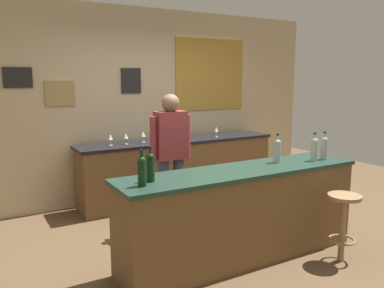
# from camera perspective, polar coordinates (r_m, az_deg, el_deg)

# --- Properties ---
(ground_plane) EXTENTS (10.00, 10.00, 0.00)m
(ground_plane) POSITION_cam_1_polar(r_m,az_deg,el_deg) (4.46, 3.86, -14.20)
(ground_plane) COLOR brown
(back_wall) EXTENTS (6.00, 0.09, 2.80)m
(back_wall) POSITION_cam_1_polar(r_m,az_deg,el_deg) (5.89, -6.95, 5.82)
(back_wall) COLOR tan
(back_wall) RESTS_ON ground_plane
(bar_counter) EXTENTS (2.57, 0.60, 0.92)m
(bar_counter) POSITION_cam_1_polar(r_m,az_deg,el_deg) (3.99, 7.19, -10.07)
(bar_counter) COLOR brown
(bar_counter) RESTS_ON ground_plane
(side_counter) EXTENTS (3.04, 0.56, 0.90)m
(side_counter) POSITION_cam_1_polar(r_m,az_deg,el_deg) (5.86, -1.85, -3.68)
(side_counter) COLOR brown
(side_counter) RESTS_ON ground_plane
(bartender) EXTENTS (0.52, 0.21, 1.62)m
(bartender) POSITION_cam_1_polar(r_m,az_deg,el_deg) (4.58, -3.10, -1.24)
(bartender) COLOR #384766
(bartender) RESTS_ON ground_plane
(bar_stool) EXTENTS (0.32, 0.32, 0.68)m
(bar_stool) POSITION_cam_1_polar(r_m,az_deg,el_deg) (4.16, 21.20, -9.84)
(bar_stool) COLOR olive
(bar_stool) RESTS_ON ground_plane
(wine_bottle_a) EXTENTS (0.07, 0.07, 0.31)m
(wine_bottle_a) POSITION_cam_1_polar(r_m,az_deg,el_deg) (3.23, -7.32, -3.79)
(wine_bottle_a) COLOR black
(wine_bottle_a) RESTS_ON bar_counter
(wine_bottle_b) EXTENTS (0.07, 0.07, 0.31)m
(wine_bottle_b) POSITION_cam_1_polar(r_m,az_deg,el_deg) (3.36, -6.08, -3.22)
(wine_bottle_b) COLOR black
(wine_bottle_b) RESTS_ON bar_counter
(wine_bottle_c) EXTENTS (0.07, 0.07, 0.31)m
(wine_bottle_c) POSITION_cam_1_polar(r_m,az_deg,el_deg) (4.19, 12.32, -0.83)
(wine_bottle_c) COLOR #999E99
(wine_bottle_c) RESTS_ON bar_counter
(wine_bottle_d) EXTENTS (0.07, 0.07, 0.31)m
(wine_bottle_d) POSITION_cam_1_polar(r_m,az_deg,el_deg) (4.38, 17.39, -0.60)
(wine_bottle_d) COLOR #999E99
(wine_bottle_d) RESTS_ON bar_counter
(wine_bottle_e) EXTENTS (0.07, 0.07, 0.31)m
(wine_bottle_e) POSITION_cam_1_polar(r_m,az_deg,el_deg) (4.49, 18.69, -0.42)
(wine_bottle_e) COLOR #999E99
(wine_bottle_e) RESTS_ON bar_counter
(wine_glass_a) EXTENTS (0.07, 0.07, 0.16)m
(wine_glass_a) POSITION_cam_1_polar(r_m,az_deg,el_deg) (5.35, -11.86, 0.94)
(wine_glass_a) COLOR silver
(wine_glass_a) RESTS_ON side_counter
(wine_glass_b) EXTENTS (0.07, 0.07, 0.16)m
(wine_glass_b) POSITION_cam_1_polar(r_m,az_deg,el_deg) (5.41, -9.64, 1.10)
(wine_glass_b) COLOR silver
(wine_glass_b) RESTS_ON side_counter
(wine_glass_c) EXTENTS (0.07, 0.07, 0.16)m
(wine_glass_c) POSITION_cam_1_polar(r_m,az_deg,el_deg) (5.56, -7.17, 1.39)
(wine_glass_c) COLOR silver
(wine_glass_c) RESTS_ON side_counter
(wine_glass_d) EXTENTS (0.07, 0.07, 0.16)m
(wine_glass_d) POSITION_cam_1_polar(r_m,az_deg,el_deg) (6.01, 3.55, 2.07)
(wine_glass_d) COLOR silver
(wine_glass_d) RESTS_ON side_counter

